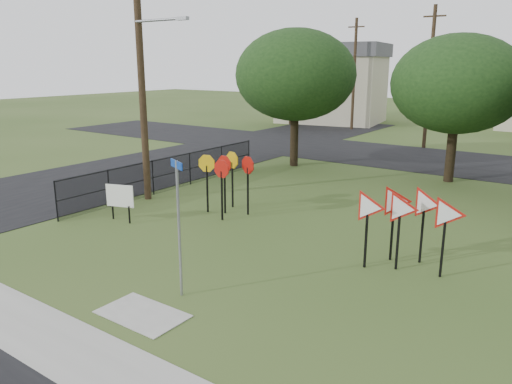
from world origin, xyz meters
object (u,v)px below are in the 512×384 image
at_px(street_name_sign, 179,221).
at_px(stop_sign_cluster, 227,170).
at_px(yield_sign_cluster, 406,210).
at_px(info_board, 120,197).

bearing_deg(street_name_sign, stop_sign_cluster, 119.43).
relative_size(street_name_sign, stop_sign_cluster, 1.50).
distance_m(stop_sign_cluster, yield_sign_cluster, 7.23).
distance_m(street_name_sign, yield_sign_cluster, 6.10).
xyz_separation_m(stop_sign_cluster, info_board, (-2.48, -2.95, -0.77)).
bearing_deg(info_board, stop_sign_cluster, 50.01).
distance_m(street_name_sign, info_board, 6.66).
height_order(street_name_sign, stop_sign_cluster, street_name_sign).
height_order(street_name_sign, yield_sign_cluster, street_name_sign).
relative_size(stop_sign_cluster, info_board, 1.66).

